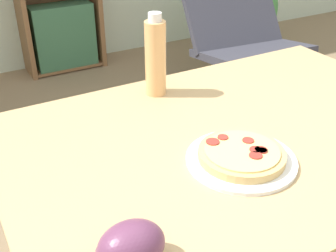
{
  "coord_description": "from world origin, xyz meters",
  "views": [
    {
      "loc": [
        -0.6,
        -0.79,
        1.32
      ],
      "look_at": [
        -0.16,
        -0.01,
        0.8
      ],
      "focal_mm": 45.0,
      "sensor_mm": 36.0,
      "label": 1
    }
  ],
  "objects_px": {
    "pizza_on_plate": "(241,156)",
    "lounge_chair_far": "(239,56)",
    "potted_plant_floor": "(250,12)",
    "grape_bunch": "(131,248)",
    "drink_bottle": "(155,57)"
  },
  "relations": [
    {
      "from": "grape_bunch",
      "to": "potted_plant_floor",
      "type": "relative_size",
      "value": 0.19
    },
    {
      "from": "lounge_chair_far",
      "to": "potted_plant_floor",
      "type": "distance_m",
      "value": 0.94
    },
    {
      "from": "grape_bunch",
      "to": "pizza_on_plate",
      "type": "bearing_deg",
      "value": 23.49
    },
    {
      "from": "potted_plant_floor",
      "to": "lounge_chair_far",
      "type": "bearing_deg",
      "value": -133.21
    },
    {
      "from": "pizza_on_plate",
      "to": "drink_bottle",
      "type": "distance_m",
      "value": 0.45
    },
    {
      "from": "pizza_on_plate",
      "to": "grape_bunch",
      "type": "distance_m",
      "value": 0.39
    },
    {
      "from": "lounge_chair_far",
      "to": "drink_bottle",
      "type": "bearing_deg",
      "value": -132.62
    },
    {
      "from": "pizza_on_plate",
      "to": "lounge_chair_far",
      "type": "height_order",
      "value": "lounge_chair_far"
    },
    {
      "from": "pizza_on_plate",
      "to": "drink_bottle",
      "type": "relative_size",
      "value": 1.03
    },
    {
      "from": "pizza_on_plate",
      "to": "drink_bottle",
      "type": "xyz_separation_m",
      "value": [
        0.0,
        0.43,
        0.11
      ]
    },
    {
      "from": "lounge_chair_far",
      "to": "potted_plant_floor",
      "type": "height_order",
      "value": "lounge_chair_far"
    },
    {
      "from": "grape_bunch",
      "to": "drink_bottle",
      "type": "distance_m",
      "value": 0.7
    },
    {
      "from": "pizza_on_plate",
      "to": "potted_plant_floor",
      "type": "relative_size",
      "value": 0.4
    },
    {
      "from": "drink_bottle",
      "to": "lounge_chair_far",
      "type": "height_order",
      "value": "drink_bottle"
    },
    {
      "from": "lounge_chair_far",
      "to": "potted_plant_floor",
      "type": "bearing_deg",
      "value": 52.57
    }
  ]
}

